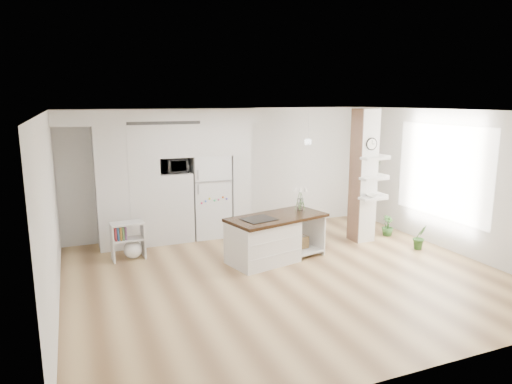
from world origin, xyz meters
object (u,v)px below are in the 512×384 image
(refrigerator, at_px, (210,196))
(bookshelf, at_px, (130,243))
(floor_plant_a, at_px, (420,237))
(kitchen_island, at_px, (268,238))

(refrigerator, relative_size, bookshelf, 2.53)
(refrigerator, xyz_separation_m, bookshelf, (-1.79, -0.86, -0.57))
(refrigerator, relative_size, floor_plant_a, 3.60)
(kitchen_island, bearing_deg, floor_plant_a, -23.09)
(kitchen_island, height_order, floor_plant_a, kitchen_island)
(refrigerator, xyz_separation_m, kitchen_island, (0.51, -1.93, -0.45))
(refrigerator, distance_m, bookshelf, 2.06)
(refrigerator, xyz_separation_m, floor_plant_a, (3.52, -2.43, -0.63))
(floor_plant_a, bearing_deg, refrigerator, 145.41)
(refrigerator, bearing_deg, bookshelf, -154.35)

